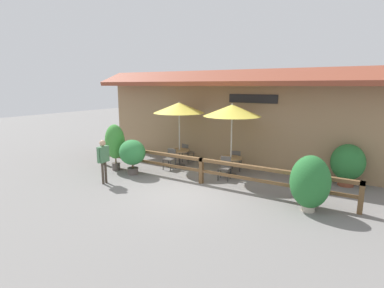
{
  "coord_description": "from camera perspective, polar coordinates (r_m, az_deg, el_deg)",
  "views": [
    {
      "loc": [
        5.21,
        -8.13,
        3.56
      ],
      "look_at": [
        -0.71,
        1.56,
        1.32
      ],
      "focal_mm": 28.0,
      "sensor_mm": 36.0,
      "label": 1
    }
  ],
  "objects": [
    {
      "name": "ground_plane",
      "position": [
        10.3,
        -1.17,
        -9.07
      ],
      "size": [
        60.0,
        60.0,
        0.0
      ],
      "primitive_type": "plane",
      "color": "slate"
    },
    {
      "name": "chair_middle_wallside",
      "position": [
        12.74,
        8.37,
        -2.86
      ],
      "size": [
        0.51,
        0.51,
        0.88
      ],
      "rotation": [
        0.0,
        0.0,
        3.39
      ],
      "color": "#514C47",
      "rests_on": "ground"
    },
    {
      "name": "patio_railing",
      "position": [
        10.94,
        1.78,
        -4.02
      ],
      "size": [
        10.4,
        0.14,
        0.95
      ],
      "color": "brown",
      "rests_on": "ground"
    },
    {
      "name": "dining_table_middle",
      "position": [
        12.1,
        7.4,
        -3.22
      ],
      "size": [
        0.91,
        0.91,
        0.72
      ],
      "color": "olive",
      "rests_on": "ground"
    },
    {
      "name": "potted_plant_broad_leaf",
      "position": [
        9.15,
        21.54,
        -6.82
      ],
      "size": [
        1.11,
        1.0,
        1.64
      ],
      "color": "#B7AD99",
      "rests_on": "ground"
    },
    {
      "name": "potted_plant_corner_fern",
      "position": [
        12.02,
        27.52,
        -3.29
      ],
      "size": [
        1.15,
        1.03,
        1.52
      ],
      "color": "brown",
      "rests_on": "ground"
    },
    {
      "name": "potted_plant_tall_tropical",
      "position": [
        12.94,
        -14.47,
        0.27
      ],
      "size": [
        0.86,
        0.78,
        1.96
      ],
      "color": "#564C47",
      "rests_on": "ground"
    },
    {
      "name": "chair_near_streetside",
      "position": [
        12.86,
        -4.18,
        -2.64
      ],
      "size": [
        0.42,
        0.42,
        0.88
      ],
      "rotation": [
        0.0,
        0.0,
        -0.01
      ],
      "color": "#514C47",
      "rests_on": "ground"
    },
    {
      "name": "building_facade",
      "position": [
        13.37,
        8.34,
        5.06
      ],
      "size": [
        14.28,
        1.49,
        4.23
      ],
      "color": "#997A56",
      "rests_on": "ground"
    },
    {
      "name": "potted_plant_entrance_palm",
      "position": [
        12.25,
        -11.31,
        -1.72
      ],
      "size": [
        1.1,
        0.99,
        1.42
      ],
      "color": "#564C47",
      "rests_on": "ground"
    },
    {
      "name": "patio_umbrella_middle",
      "position": [
        11.77,
        7.65,
        6.35
      ],
      "size": [
        2.25,
        2.25,
        2.86
      ],
      "color": "#B7B2A8",
      "rests_on": "ground"
    },
    {
      "name": "chair_middle_streetside",
      "position": [
        11.51,
        6.26,
        -4.33
      ],
      "size": [
        0.49,
        0.49,
        0.88
      ],
      "rotation": [
        0.0,
        0.0,
        0.18
      ],
      "color": "#514C47",
      "rests_on": "ground"
    },
    {
      "name": "patio_umbrella_near",
      "position": [
        13.08,
        -2.47,
        6.91
      ],
      "size": [
        2.25,
        2.25,
        2.86
      ],
      "color": "#B7B2A8",
      "rests_on": "ground"
    },
    {
      "name": "chair_near_wallside",
      "position": [
        13.99,
        -0.93,
        -1.48
      ],
      "size": [
        0.5,
        0.5,
        0.88
      ],
      "rotation": [
        0.0,
        0.0,
        2.92
      ],
      "color": "#514C47",
      "rests_on": "ground"
    },
    {
      "name": "dining_table_near",
      "position": [
        13.39,
        -2.4,
        -1.73
      ],
      "size": [
        0.91,
        0.91,
        0.72
      ],
      "color": "olive",
      "rests_on": "ground"
    },
    {
      "name": "pedestrian",
      "position": [
        11.31,
        -16.55,
        -2.17
      ],
      "size": [
        0.26,
        0.57,
        1.62
      ],
      "rotation": [
        0.0,
        0.0,
        1.7
      ],
      "color": "#42382D",
      "rests_on": "ground"
    }
  ]
}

